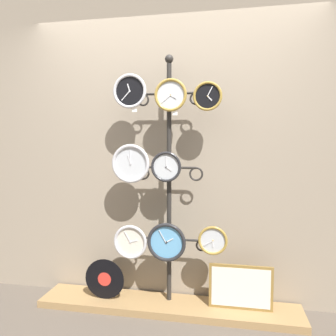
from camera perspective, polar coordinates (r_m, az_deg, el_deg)
The scene contains 16 objects.
ground_plane at distance 2.71m, azimuth -1.58°, elevation -26.78°, with size 12.00×12.00×0.00m, color brown.
shop_wall at distance 2.88m, azimuth 0.78°, elevation 4.33°, with size 4.40×0.04×2.80m.
low_shelf at distance 2.99m, azimuth -0.04°, elevation -22.90°, with size 2.20×0.36×0.06m.
display_stand at distance 2.78m, azimuth 0.19°, elevation -7.61°, with size 0.65×0.32×2.12m.
clock_top_left at distance 2.73m, azimuth -6.66°, elevation 13.15°, with size 0.28×0.04×0.28m.
clock_top_center at distance 2.67m, azimuth 0.46°, elevation 12.58°, with size 0.26×0.04×0.26m.
clock_top_right at distance 2.61m, azimuth 6.91°, elevation 12.30°, with size 0.23×0.04×0.23m.
clock_middle_left at distance 2.71m, azimuth -6.51°, elevation 0.76°, with size 0.32×0.04×0.32m.
clock_middle_center at distance 2.65m, azimuth -0.32°, elevation 0.21°, with size 0.25×0.04×0.25m.
clock_bottom_left at distance 2.82m, azimuth -6.55°, elevation -12.66°, with size 0.29×0.04×0.29m.
clock_bottom_center at distance 2.73m, azimuth -0.36°, elevation -12.79°, with size 0.32×0.04×0.32m.
clock_bottom_right at distance 2.69m, azimuth 7.81°, elevation -12.38°, with size 0.23×0.04×0.23m.
vinyl_record at distance 3.02m, azimuth -10.99°, elevation -18.46°, with size 0.35×0.01×0.35m.
picture_frame at distance 2.87m, azimuth 12.53°, elevation -19.61°, with size 0.51×0.02×0.36m.
price_tag_upper at distance 2.70m, azimuth -5.85°, elevation 9.98°, with size 0.04×0.00×0.03m.
price_tag_mid at distance 2.64m, azimuth 1.23°, elevation 9.48°, with size 0.04×0.00×0.03m.
Camera 1 is at (0.49, -2.27, 1.40)m, focal length 35.00 mm.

